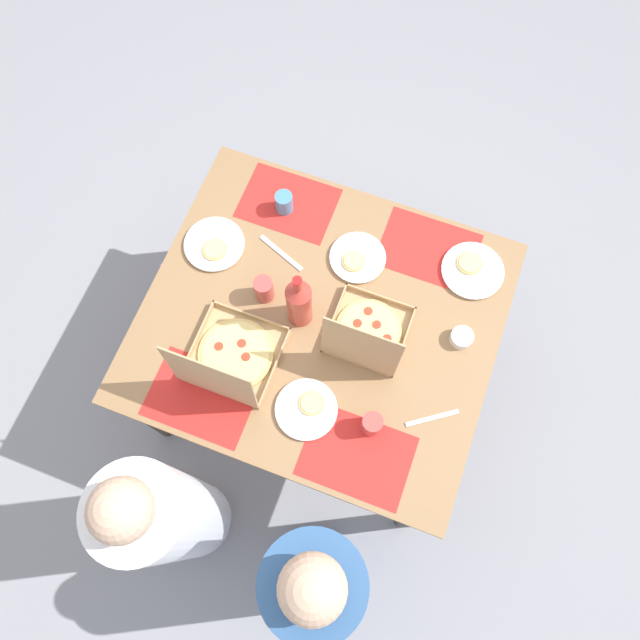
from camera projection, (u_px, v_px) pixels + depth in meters
ground_plane at (320, 374)px, 2.90m from camera, size 6.00×6.00×0.00m
dining_table at (320, 330)px, 2.28m from camera, size 1.27×1.12×0.77m
placemat_near_left at (429, 249)px, 2.27m from camera, size 0.36×0.26×0.00m
placemat_near_right at (288, 203)px, 2.33m from camera, size 0.36×0.26×0.00m
placemat_far_left at (357, 456)px, 2.01m from camera, size 0.36×0.26×0.00m
placemat_far_right at (201, 397)px, 2.08m from camera, size 0.36×0.26×0.00m
pizza_box_center at (231, 359)px, 2.07m from camera, size 0.30×0.31×0.34m
pizza_box_edge_far at (367, 334)px, 2.11m from camera, size 0.27×0.27×0.30m
plate_near_right at (215, 245)px, 2.26m from camera, size 0.23×0.23×0.03m
plate_far_right at (472, 270)px, 2.23m from camera, size 0.23×0.23×0.03m
plate_far_left at (357, 258)px, 2.25m from camera, size 0.21×0.21×0.03m
plate_near_left at (307, 409)px, 2.05m from camera, size 0.22×0.22×0.03m
soda_bottle at (299, 302)px, 2.05m from camera, size 0.09×0.09×0.32m
cup_clear_left at (284, 203)px, 2.29m from camera, size 0.07×0.07×0.09m
cup_clear_right at (264, 289)px, 2.15m from camera, size 0.07×0.07×0.11m
cup_red at (372, 424)px, 2.00m from camera, size 0.07×0.07×0.10m
condiment_bowl at (461, 338)px, 2.13m from camera, size 0.08×0.08×0.04m
fork_by_near_left at (432, 418)px, 2.05m from camera, size 0.16×0.12×0.00m
knife_by_far_left at (281, 253)px, 2.26m from camera, size 0.20×0.09×0.00m
diner_left_seat at (314, 576)px, 2.11m from camera, size 0.32×0.32×1.18m
diner_right_seat at (168, 516)px, 2.18m from camera, size 0.32×0.32×1.16m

